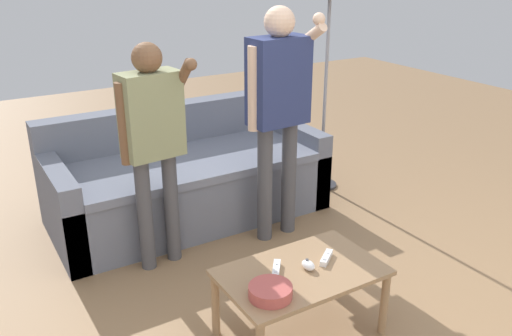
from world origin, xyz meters
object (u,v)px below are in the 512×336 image
(game_remote_nunchuk, at_px, (308,265))
(player_right, at_px, (279,99))
(game_remote_wand_far, at_px, (326,258))
(game_remote_wand_near, at_px, (276,270))
(couch, at_px, (186,179))
(snack_bowl, at_px, (270,291))
(player_left, at_px, (153,132))
(coffee_table, at_px, (301,279))

(game_remote_nunchuk, distance_m, player_right, 1.28)
(player_right, height_order, game_remote_wand_far, player_right)
(game_remote_wand_near, bearing_deg, player_right, 56.67)
(couch, height_order, game_remote_nunchuk, couch)
(snack_bowl, distance_m, game_remote_wand_near, 0.22)
(game_remote_nunchuk, height_order, player_left, player_left)
(game_remote_nunchuk, xyz_separation_m, game_remote_wand_far, (0.14, 0.02, -0.01))
(snack_bowl, bearing_deg, coffee_table, 23.13)
(game_remote_nunchuk, relative_size, game_remote_wand_near, 0.60)
(couch, bearing_deg, game_remote_nunchuk, -91.49)
(couch, relative_size, game_remote_nunchuk, 23.62)
(coffee_table, bearing_deg, game_remote_wand_near, 156.01)
(player_right, bearing_deg, snack_bowl, -124.47)
(snack_bowl, height_order, game_remote_nunchuk, snack_bowl)
(game_remote_wand_far, bearing_deg, couch, 93.22)
(game_remote_wand_far, bearing_deg, coffee_table, -176.01)
(couch, distance_m, coffee_table, 1.67)
(game_remote_nunchuk, xyz_separation_m, player_right, (0.47, 1.02, 0.60))
(couch, bearing_deg, coffee_table, -92.80)
(player_left, distance_m, player_right, 0.89)
(player_right, bearing_deg, couch, 123.25)
(snack_bowl, distance_m, player_right, 1.49)
(snack_bowl, relative_size, player_right, 0.13)
(coffee_table, xyz_separation_m, snack_bowl, (-0.26, -0.11, 0.08))
(coffee_table, relative_size, game_remote_wand_far, 6.13)
(game_remote_nunchuk, xyz_separation_m, game_remote_wand_near, (-0.16, 0.06, -0.01))
(game_remote_wand_far, bearing_deg, player_right, 71.50)
(player_left, distance_m, game_remote_wand_far, 1.30)
(couch, distance_m, player_left, 0.97)
(game_remote_nunchuk, height_order, player_right, player_right)
(couch, xyz_separation_m, coffee_table, (-0.08, -1.66, 0.05))
(game_remote_nunchuk, distance_m, game_remote_wand_far, 0.14)
(player_left, bearing_deg, player_right, -4.06)
(player_left, bearing_deg, couch, 52.45)
(snack_bowl, xyz_separation_m, game_remote_wand_far, (0.44, 0.12, -0.01))
(player_left, height_order, game_remote_wand_far, player_left)
(game_remote_nunchuk, height_order, game_remote_wand_far, game_remote_nunchuk)
(couch, xyz_separation_m, snack_bowl, (-0.34, -1.77, 0.13))
(couch, bearing_deg, player_right, -56.75)
(couch, height_order, game_remote_wand_far, couch)
(couch, height_order, player_right, player_right)
(game_remote_wand_near, bearing_deg, player_left, 103.78)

